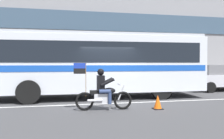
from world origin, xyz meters
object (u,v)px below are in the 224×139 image
object	(u,v)px
fire_hydrant	(51,83)
traffic_cone	(158,102)
parked_sedan_curbside	(220,77)
motorcycle_with_rider	(103,92)
transit_bus	(99,61)

from	to	relation	value
fire_hydrant	traffic_cone	xyz separation A→B (m)	(4.23, -6.55, -0.26)
parked_sedan_curbside	fire_hydrant	xyz separation A→B (m)	(-10.58, 1.75, -0.33)
traffic_cone	motorcycle_with_rider	bearing A→B (deg)	172.32
traffic_cone	parked_sedan_curbside	bearing A→B (deg)	37.08
transit_bus	motorcycle_with_rider	xyz separation A→B (m)	(-0.34, -3.13, -1.22)
parked_sedan_curbside	traffic_cone	distance (m)	7.98
parked_sedan_curbside	traffic_cone	size ratio (longest dim) A/B	8.04
fire_hydrant	traffic_cone	distance (m)	7.80
transit_bus	parked_sedan_curbside	world-z (taller)	transit_bus
motorcycle_with_rider	fire_hydrant	xyz separation A→B (m)	(-2.15, 6.27, -0.15)
transit_bus	parked_sedan_curbside	bearing A→B (deg)	9.73
transit_bus	traffic_cone	size ratio (longest dim) A/B	19.25
parked_sedan_curbside	fire_hydrant	size ratio (longest dim) A/B	5.90
motorcycle_with_rider	traffic_cone	size ratio (longest dim) A/B	3.99
motorcycle_with_rider	traffic_cone	world-z (taller)	motorcycle_with_rider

